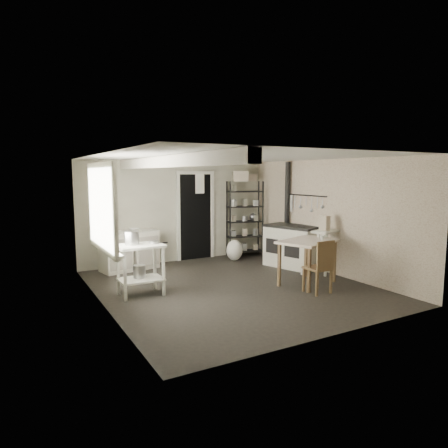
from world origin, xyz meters
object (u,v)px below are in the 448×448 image
base_cabinets (129,248)px  work_table (307,264)px  shelf_rack (245,217)px  stockpot (132,239)px  flour_sack (235,250)px  chair (318,265)px  prep_table (141,271)px  stove (292,247)px

base_cabinets → work_table: base_cabinets is taller
base_cabinets → shelf_rack: (2.89, 0.05, 0.49)m
stockpot → shelf_rack: (3.34, 1.81, 0.01)m
flour_sack → chair: bearing=-91.4°
prep_table → chair: chair is taller
shelf_rack → stockpot: bearing=-137.8°
base_cabinets → flour_sack: base_cabinets is taller
stockpot → work_table: 3.16m
base_cabinets → work_table: (2.52, -2.70, -0.08)m
chair → base_cabinets: bearing=124.5°
stockpot → prep_table: bearing=-42.4°
prep_table → base_cabinets: bearing=79.6°
stockpot → stove: stockpot is taller
stockpot → stove: size_ratio=0.22×
prep_table → work_table: (2.86, -0.84, -0.02)m
prep_table → work_table: size_ratio=0.79×
base_cabinets → chair: 3.94m
chair → work_table: bearing=65.9°
prep_table → stove: bearing=6.2°
stove → flour_sack: stove is taller
prep_table → work_table: bearing=-16.4°
prep_table → chair: (2.66, -1.33, 0.08)m
stockpot → shelf_rack: shelf_rack is taller
shelf_rack → flour_sack: 0.95m
work_table → stockpot: bearing=162.5°
stockpot → base_cabinets: 1.88m
shelf_rack → prep_table: bearing=-135.8°
stockpot → work_table: bearing=-17.5°
shelf_rack → chair: (-0.58, -3.24, -0.46)m
prep_table → flour_sack: 3.14m
base_cabinets → stove: 3.48m
base_cabinets → flour_sack: bearing=-18.0°
shelf_rack → chair: size_ratio=2.01×
prep_table → stockpot: bearing=137.6°
prep_table → base_cabinets: (0.34, 1.86, 0.06)m
shelf_rack → chair: shelf_rack is taller
base_cabinets → work_table: size_ratio=1.15×
stove → chair: 1.90m
stockpot → stove: (3.60, 0.28, -0.50)m
stove → chair: chair is taller
prep_table → base_cabinets: 1.89m
shelf_rack → stove: size_ratio=1.59×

